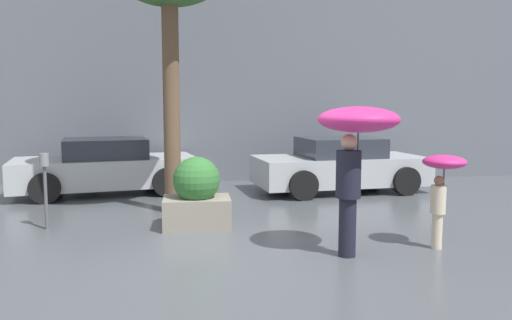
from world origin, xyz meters
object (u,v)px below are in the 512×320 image
Objects in this scene: person_child at (442,177)px; parking_meter at (45,175)px; planter_box at (197,195)px; parked_car_near at (106,167)px; parked_car_far at (339,166)px; person_adult at (356,136)px.

person_child reaches higher than parking_meter.
parked_car_near is (-1.95, 3.40, 0.05)m from planter_box.
parked_car_near and parked_car_far have the same top height.
parking_meter is at bearing 141.59° from person_child.
person_child reaches higher than parked_car_near.
person_adult is at bearing 158.99° from parked_car_far.
parked_car_far is 6.22m from parking_meter.
person_child is 7.19m from parked_car_near.
planter_box is at bearing 126.72° from parked_car_far.
parked_car_near is 1.05× the size of parked_car_far.
parking_meter is at bearing 110.83° from parked_car_far.
person_adult reaches higher than parking_meter.
person_child is 0.32× the size of parked_car_far.
person_adult is 0.49× the size of parked_car_far.
person_adult is at bearing -23.65° from parking_meter.
parked_car_near is 5.16m from parked_car_far.
parked_car_near is (-5.19, 4.97, -0.41)m from person_child.
person_adult is 0.46× the size of parked_car_near.
planter_box is 3.92m from parked_car_near.
parked_car_near is at bearing 106.50° from person_adult.
planter_box is 0.59× the size of person_adult.
parking_meter is (-4.29, 1.88, -0.67)m from person_adult.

